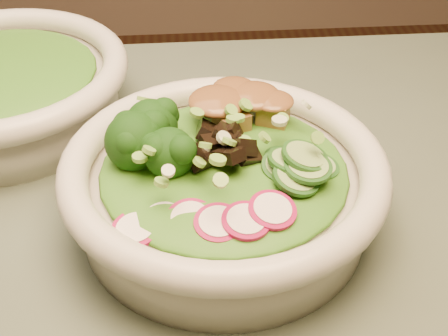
{
  "coord_description": "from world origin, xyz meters",
  "views": [
    {
      "loc": [
        -0.12,
        -0.36,
        1.13
      ],
      "look_at": [
        -0.09,
        0.05,
        0.81
      ],
      "focal_mm": 50.0,
      "sensor_mm": 36.0,
      "label": 1
    }
  ],
  "objects": [
    {
      "name": "scallion_garnish",
      "position": [
        -0.09,
        0.05,
        0.84
      ],
      "size": [
        0.2,
        0.2,
        0.02
      ],
      "primitive_type": null,
      "color": "#75B23F",
      "rests_on": "salad_bowl"
    },
    {
      "name": "broccoli_florets",
      "position": [
        -0.15,
        0.06,
        0.83
      ],
      "size": [
        0.09,
        0.08,
        0.04
      ],
      "primitive_type": null,
      "rotation": [
        0.0,
        0.0,
        -0.1
      ],
      "color": "black",
      "rests_on": "salad_bowl"
    },
    {
      "name": "salad_bowl",
      "position": [
        -0.09,
        0.05,
        0.79
      ],
      "size": [
        0.27,
        0.27,
        0.07
      ],
      "rotation": [
        0.0,
        0.0,
        -0.1
      ],
      "color": "silver",
      "rests_on": "dining_table"
    },
    {
      "name": "lettuce_bed",
      "position": [
        -0.09,
        0.05,
        0.81
      ],
      "size": [
        0.21,
        0.21,
        0.02
      ],
      "primitive_type": "ellipsoid",
      "color": "#1D5C13",
      "rests_on": "salad_bowl"
    },
    {
      "name": "tofu_cubes",
      "position": [
        -0.07,
        0.11,
        0.82
      ],
      "size": [
        0.1,
        0.07,
        0.04
      ],
      "primitive_type": null,
      "rotation": [
        0.0,
        0.0,
        -0.1
      ],
      "color": "brown",
      "rests_on": "salad_bowl"
    },
    {
      "name": "mushroom_heap",
      "position": [
        -0.08,
        0.06,
        0.83
      ],
      "size": [
        0.08,
        0.08,
        0.04
      ],
      "primitive_type": null,
      "rotation": [
        0.0,
        0.0,
        -0.1
      ],
      "color": "black",
      "rests_on": "salad_bowl"
    },
    {
      "name": "cucumber_slices",
      "position": [
        -0.02,
        0.03,
        0.82
      ],
      "size": [
        0.08,
        0.08,
        0.04
      ],
      "primitive_type": null,
      "rotation": [
        0.0,
        0.0,
        -0.1
      ],
      "color": "#90AE61",
      "rests_on": "salad_bowl"
    },
    {
      "name": "side_bowl",
      "position": [
        -0.31,
        0.23,
        0.79
      ],
      "size": [
        0.27,
        0.27,
        0.07
      ],
      "rotation": [
        0.0,
        0.0,
        0.01
      ],
      "color": "silver",
      "rests_on": "dining_table"
    },
    {
      "name": "peanut_sauce",
      "position": [
        -0.07,
        0.11,
        0.84
      ],
      "size": [
        0.07,
        0.06,
        0.02
      ],
      "primitive_type": "ellipsoid",
      "color": "brown",
      "rests_on": "tofu_cubes"
    },
    {
      "name": "radish_slices",
      "position": [
        -0.1,
        -0.02,
        0.81
      ],
      "size": [
        0.12,
        0.05,
        0.02
      ],
      "primitive_type": null,
      "rotation": [
        0.0,
        0.0,
        -0.1
      ],
      "color": "#960B42",
      "rests_on": "salad_bowl"
    }
  ]
}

